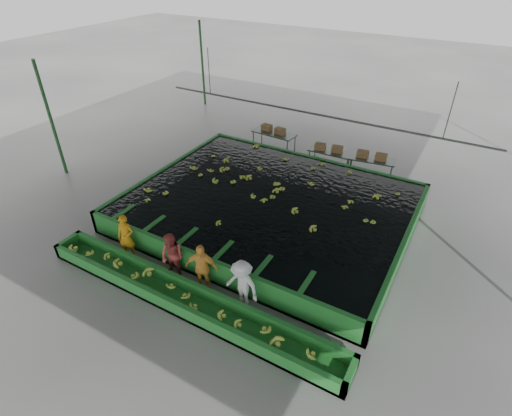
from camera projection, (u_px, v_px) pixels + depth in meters
The scene contains 21 objects.
ground at pixel (249, 238), 14.17m from camera, with size 80.00×80.00×0.00m, color gray.
shed_roof at pixel (247, 100), 11.40m from camera, with size 20.00×22.00×0.04m, color gray.
shed_posts at pixel (248, 177), 12.79m from camera, with size 20.00×22.00×5.00m, color #26562A, non-canonical shape.
flotation_tank at pixel (269, 207), 15.00m from camera, with size 10.00×8.00×0.90m, color #23792C, non-canonical shape.
tank_water at pixel (269, 198), 14.78m from camera, with size 9.70×7.70×0.00m, color black.
sorting_trough at pixel (185, 298), 11.44m from camera, with size 10.00×1.00×0.50m, color #23792C, non-canonical shape.
cableway_rail at pixel (312, 113), 16.11m from camera, with size 0.08×0.08×14.00m, color #59605B.
rail_hanger_left at pixel (209, 71), 17.63m from camera, with size 0.04×0.04×2.00m, color #59605B.
rail_hanger_right at pixel (450, 111), 13.48m from camera, with size 0.04×0.04×2.00m, color #59605B.
worker_a at pixel (126, 237), 12.95m from camera, with size 0.58×0.38×1.58m, color orange.
worker_b at pixel (172, 256), 12.15m from camera, with size 0.77×0.60×1.59m, color #AB413C.
worker_c at pixel (201, 268), 11.68m from camera, with size 0.97×0.40×1.65m, color #FEB847.
worker_d at pixel (242, 285), 11.10m from camera, with size 1.05×0.61×1.63m, color white.
packing_table_left at pixel (274, 142), 19.84m from camera, with size 2.17×0.87×0.99m, color #59605B, non-canonical shape.
packing_table_mid at pixel (330, 160), 18.26m from camera, with size 1.99×0.80×0.91m, color #59605B, non-canonical shape.
packing_table_right at pixel (370, 168), 17.62m from camera, with size 2.02×0.81×0.92m, color #59605B, non-canonical shape.
box_stack_left at pixel (273, 132), 19.65m from camera, with size 1.27×0.35×0.27m, color olive, non-canonical shape.
box_stack_mid at pixel (328, 151), 18.05m from camera, with size 1.25×0.35×0.27m, color olive, non-canonical shape.
box_stack_right at pixel (371, 158), 17.38m from camera, with size 1.27×0.35×0.27m, color olive, non-canonical shape.
floating_bananas at pixel (279, 189), 15.36m from camera, with size 8.90×6.07×0.12m, color #B3CF45, non-canonical shape.
trough_bananas at pixel (184, 295), 11.36m from camera, with size 8.90×0.59×0.12m, color #B3CF45, non-canonical shape.
Camera 1 is at (5.81, -9.57, 8.76)m, focal length 28.00 mm.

